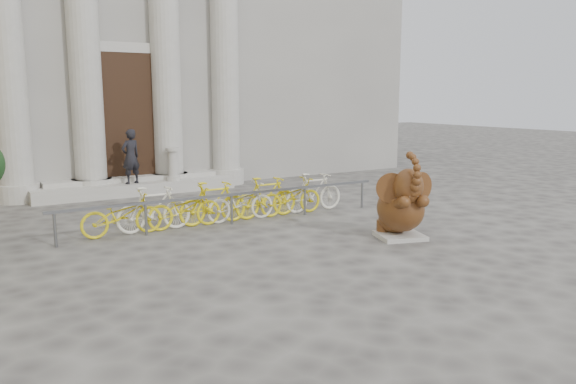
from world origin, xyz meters
TOP-DOWN VIEW (x-y plane):
  - ground at (0.00, 0.00)m, footprint 80.00×80.00m
  - classical_building at (0.00, 14.93)m, footprint 22.00×10.70m
  - entrance_steps at (0.00, 9.40)m, footprint 6.00×1.20m
  - elephant_statue at (3.12, 1.16)m, footprint 1.21×1.45m
  - bike_rack at (0.67, 4.40)m, footprint 8.00×0.53m
  - pedestrian at (-0.20, 9.11)m, footprint 0.68×0.55m
  - balustrade_post at (1.07, 9.10)m, footprint 0.41×0.41m

SIDE VIEW (x-z plane):
  - ground at x=0.00m, z-range 0.00..0.00m
  - entrance_steps at x=0.00m, z-range 0.00..0.36m
  - bike_rack at x=0.67m, z-range 0.00..1.00m
  - elephant_statue at x=3.12m, z-range -0.25..1.58m
  - balustrade_post at x=1.07m, z-range 0.32..1.33m
  - pedestrian at x=-0.20m, z-range 0.36..1.97m
  - classical_building at x=0.00m, z-range -0.02..11.98m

